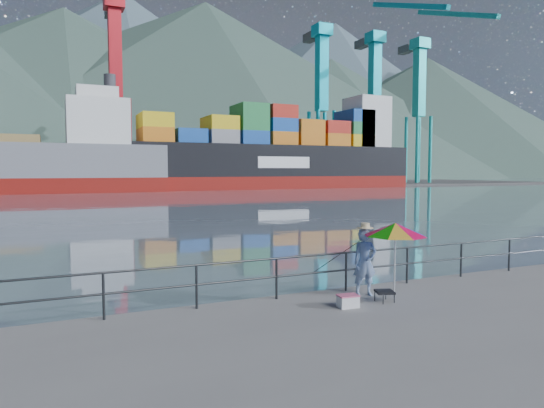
{
  "coord_description": "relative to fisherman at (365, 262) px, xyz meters",
  "views": [
    {
      "loc": [
        -5.9,
        -8.85,
        3.15
      ],
      "look_at": [
        0.83,
        6.0,
        2.0
      ],
      "focal_mm": 32.0,
      "sensor_mm": 36.0,
      "label": 1
    }
  ],
  "objects": [
    {
      "name": "cooler_bag",
      "position": [
        -0.96,
        -0.72,
        -0.71
      ],
      "size": [
        0.48,
        0.35,
        0.26
      ],
      "primitive_type": "cube",
      "rotation": [
        0.0,
        0.0,
        -0.1
      ],
      "color": "silver",
      "rests_on": "ground"
    },
    {
      "name": "fisherman",
      "position": [
        0.0,
        0.0,
        0.0
      ],
      "size": [
        0.68,
        0.52,
        1.69
      ],
      "primitive_type": "imported",
      "rotation": [
        0.0,
        0.0,
        -0.21
      ],
      "color": "#184B90",
      "rests_on": "ground"
    },
    {
      "name": "folding_stool",
      "position": [
        0.09,
        -0.69,
        -0.7
      ],
      "size": [
        0.53,
        0.53,
        0.27
      ],
      "color": "black",
      "rests_on": "ground"
    },
    {
      "name": "ground",
      "position": [
        -1.15,
        -4.59,
        -1.09
      ],
      "size": [
        24.0,
        11.0,
        0.5
      ],
      "primitive_type": "cube",
      "color": "slate",
      "rests_on": "ground"
    },
    {
      "name": "container_stacks",
      "position": [
        28.51,
        92.6,
        2.12
      ],
      "size": [
        58.0,
        8.4,
        7.8
      ],
      "color": "red",
      "rests_on": "ground"
    },
    {
      "name": "harbor_water",
      "position": [
        -1.15,
        128.91,
        -0.84
      ],
      "size": [
        500.0,
        280.0,
        0.0
      ],
      "primitive_type": "cube",
      "color": "slate",
      "rests_on": "ground"
    },
    {
      "name": "beach_umbrella",
      "position": [
        0.45,
        -0.59,
        0.87
      ],
      "size": [
        1.68,
        1.68,
        1.87
      ],
      "color": "white",
      "rests_on": "ground"
    },
    {
      "name": "container_ship",
      "position": [
        31.81,
        71.57,
        5.04
      ],
      "size": [
        53.99,
        9.0,
        18.1
      ],
      "color": "maroon",
      "rests_on": "ground"
    },
    {
      "name": "fishing_rod",
      "position": [
        -0.25,
        0.83,
        -0.84
      ],
      "size": [
        0.69,
        1.5,
        1.15
      ],
      "primitive_type": "cylinder",
      "rotation": [
        0.96,
        0.0,
        0.42
      ],
      "color": "black",
      "rests_on": "ground"
    },
    {
      "name": "mountains",
      "position": [
        37.66,
        206.65,
        34.71
      ],
      "size": [
        600.0,
        332.8,
        80.0
      ],
      "color": "#385147",
      "rests_on": "ground"
    },
    {
      "name": "far_dock",
      "position": [
        8.85,
        91.91,
        -0.84
      ],
      "size": [
        200.0,
        40.0,
        0.4
      ],
      "primitive_type": "cube",
      "color": "#514F4C",
      "rests_on": "ground"
    },
    {
      "name": "guardrail",
      "position": [
        -1.15,
        0.61,
        -0.32
      ],
      "size": [
        22.0,
        0.06,
        1.03
      ],
      "color": "#2D3033",
      "rests_on": "ground"
    },
    {
      "name": "port_cranes",
      "position": [
        29.85,
        82.91,
        15.16
      ],
      "size": [
        116.0,
        28.0,
        38.4
      ],
      "color": "red",
      "rests_on": "ground"
    }
  ]
}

